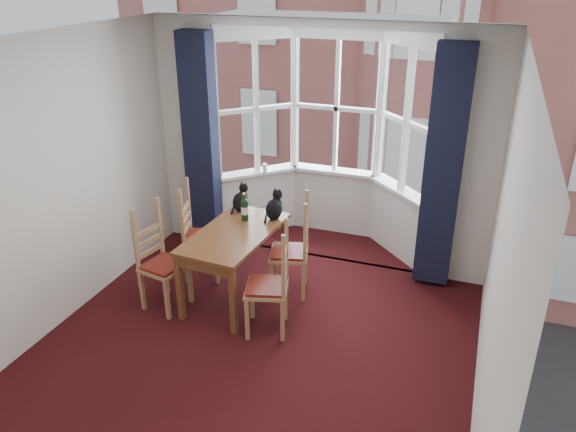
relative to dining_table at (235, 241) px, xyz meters
The scene contains 21 objects.
floor 1.36m from the dining_table, 63.14° to the right, with size 4.50×4.50×0.00m, color black.
ceiling 2.44m from the dining_table, 63.14° to the right, with size 4.50×4.50×0.00m, color white.
wall_left 1.95m from the dining_table, 144.18° to the right, with size 4.50×4.50×0.00m, color silver.
wall_right 2.84m from the dining_table, 22.63° to the right, with size 4.50×4.50×0.00m, color silver.
wall_near 3.43m from the dining_table, 80.81° to the right, with size 4.00×4.00×0.00m, color silver.
wall_back_pier_left 1.79m from the dining_table, 133.06° to the left, with size 0.70×0.12×2.80m, color silver.
wall_back_pier_right 2.60m from the dining_table, 28.63° to the left, with size 0.70×0.12×2.80m, color silver.
bay_window 1.92m from the dining_table, 72.49° to the left, with size 2.76×0.94×2.80m.
curtain_left 1.51m from the dining_table, 131.14° to the left, with size 0.38×0.22×2.60m, color #161931.
curtain_right 2.31m from the dining_table, 27.39° to the left, with size 0.38×0.22×2.60m, color #161931.
dining_table is the anchor object (origin of this frame).
chair_left_near 0.83m from the dining_table, 149.03° to the right, with size 0.47×0.49×0.92m.
chair_left_far 0.70m from the dining_table, 157.79° to the left, with size 0.51×0.52×0.92m.
chair_right_near 0.79m from the dining_table, 34.77° to the right, with size 0.50×0.51×0.92m.
chair_right_far 0.69m from the dining_table, 26.56° to the left, with size 0.50×0.51×0.92m.
cat_left 0.61m from the dining_table, 106.88° to the left, with size 0.19×0.25×0.32m.
cat_right 0.58m from the dining_table, 59.50° to the left, with size 0.20×0.26×0.34m.
wine_bottle 0.39m from the dining_table, 92.42° to the left, with size 0.08×0.08×0.31m.
candle_tall 1.59m from the dining_table, 100.25° to the left, with size 0.06×0.06×0.11m, color white.
street 31.90m from the dining_table, 89.02° to the left, with size 80.00×80.00×0.00m, color #333335.
tenement_building 13.00m from the dining_table, 87.63° to the left, with size 18.40×7.80×15.20m.
Camera 1 is at (1.77, -3.68, 3.35)m, focal length 35.00 mm.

